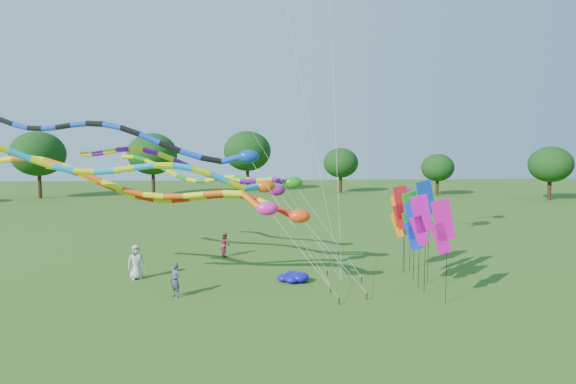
{
  "coord_description": "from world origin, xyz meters",
  "views": [
    {
      "loc": [
        -1.9,
        -19.4,
        7.09
      ],
      "look_at": [
        -0.19,
        4.31,
        4.8
      ],
      "focal_mm": 30.0,
      "sensor_mm": 36.0,
      "label": 1
    }
  ],
  "objects": [
    {
      "name": "tube_kite_orange",
      "position": [
        -6.29,
        3.6,
        5.09
      ],
      "size": [
        16.26,
        4.42,
        7.27
      ],
      "rotation": [
        0.0,
        0.0,
        -0.27
      ],
      "color": "black",
      "rests_on": "ground"
    },
    {
      "name": "banner_pole_violet",
      "position": [
        6.73,
        6.96,
        3.47
      ],
      "size": [
        1.16,
        0.17,
        4.73
      ],
      "rotation": [
        0.0,
        0.0,
        -0.08
      ],
      "color": "black",
      "rests_on": "ground"
    },
    {
      "name": "tree_ring",
      "position": [
        1.13,
        4.74,
        5.3
      ],
      "size": [
        112.79,
        118.04,
        9.31
      ],
      "color": "#382314",
      "rests_on": "ground"
    },
    {
      "name": "banner_pole_magenta_b",
      "position": [
        6.43,
        1.06,
        3.51
      ],
      "size": [
        1.16,
        0.1,
        4.77
      ],
      "rotation": [
        0.0,
        0.0,
        0.01
      ],
      "color": "black",
      "rests_on": "ground"
    },
    {
      "name": "ground",
      "position": [
        0.0,
        0.0,
        0.0
      ],
      "size": [
        160.0,
        160.0,
        0.0
      ],
      "primitive_type": "plane",
      "color": "#245115",
      "rests_on": "ground"
    },
    {
      "name": "tube_kite_green",
      "position": [
        -4.04,
        11.3,
        4.98
      ],
      "size": [
        13.09,
        4.8,
        7.05
      ],
      "rotation": [
        0.0,
        0.0,
        -0.34
      ],
      "color": "black",
      "rests_on": "ground"
    },
    {
      "name": "person_c",
      "position": [
        -3.75,
        11.18,
        0.78
      ],
      "size": [
        0.87,
        0.94,
        1.56
      ],
      "primitive_type": "imported",
      "rotation": [
        0.0,
        0.0,
        2.04
      ],
      "color": "#913442",
      "rests_on": "ground"
    },
    {
      "name": "tube_kite_blue",
      "position": [
        -7.5,
        5.7,
        7.36
      ],
      "size": [
        17.57,
        5.61,
        9.28
      ],
      "rotation": [
        0.0,
        0.0,
        -0.27
      ],
      "color": "black",
      "rests_on": "ground"
    },
    {
      "name": "banner_pole_orange",
      "position": [
        6.26,
        6.72,
        3.19
      ],
      "size": [
        1.16,
        0.25,
        4.45
      ],
      "rotation": [
        0.0,
        0.0,
        -0.15
      ],
      "color": "black",
      "rests_on": "ground"
    },
    {
      "name": "banner_pole_green",
      "position": [
        6.28,
        4.87,
        3.51
      ],
      "size": [
        1.13,
        0.43,
        4.77
      ],
      "rotation": [
        0.0,
        0.0,
        0.31
      ],
      "color": "black",
      "rests_on": "ground"
    },
    {
      "name": "tube_kite_cyan",
      "position": [
        -5.67,
        3.83,
        5.72
      ],
      "size": [
        15.21,
        4.13,
        7.84
      ],
      "rotation": [
        0.0,
        0.0,
        0.29
      ],
      "color": "black",
      "rests_on": "ground"
    },
    {
      "name": "banner_pole_magenta_a",
      "position": [
        6.07,
        2.78,
        3.55
      ],
      "size": [
        1.16,
        0.13,
        4.82
      ],
      "rotation": [
        0.0,
        0.0,
        -0.04
      ],
      "color": "black",
      "rests_on": "ground"
    },
    {
      "name": "tube_kite_purple",
      "position": [
        -4.25,
        6.66,
        5.83
      ],
      "size": [
        15.2,
        4.38,
        7.65
      ],
      "rotation": [
        0.0,
        0.0,
        -0.26
      ],
      "color": "black",
      "rests_on": "ground"
    },
    {
      "name": "banner_pole_blue_b",
      "position": [
        6.91,
        4.54,
        4.11
      ],
      "size": [
        1.16,
        0.22,
        5.38
      ],
      "rotation": [
        0.0,
        0.0,
        0.12
      ],
      "color": "black",
      "rests_on": "ground"
    },
    {
      "name": "person_b",
      "position": [
        -5.6,
        2.94,
        0.82
      ],
      "size": [
        0.71,
        0.68,
        1.63
      ],
      "primitive_type": "imported",
      "rotation": [
        0.0,
        0.0,
        -0.7
      ],
      "color": "#404559",
      "rests_on": "ground"
    },
    {
      "name": "blue_nylon_heap",
      "position": [
        -0.09,
        5.14,
        0.22
      ],
      "size": [
        1.44,
        1.56,
        0.5
      ],
      "color": "#100CA6",
      "rests_on": "ground"
    },
    {
      "name": "banner_pole_red",
      "position": [
        6.22,
        6.3,
        3.71
      ],
      "size": [
        1.16,
        0.29,
        4.97
      ],
      "rotation": [
        0.0,
        0.0,
        0.18
      ],
      "color": "black",
      "rests_on": "ground"
    },
    {
      "name": "tube_kite_red",
      "position": [
        -4.2,
        3.58,
        4.57
      ],
      "size": [
        14.91,
        2.75,
        6.8
      ],
      "rotation": [
        0.0,
        0.0,
        -0.21
      ],
      "color": "black",
      "rests_on": "ground"
    },
    {
      "name": "person_a",
      "position": [
        -8.16,
        6.22,
        0.93
      ],
      "size": [
        1.06,
        0.89,
        1.85
      ],
      "primitive_type": "imported",
      "rotation": [
        0.0,
        0.0,
        0.39
      ],
      "color": "beige",
      "rests_on": "ground"
    },
    {
      "name": "banner_pole_blue_a",
      "position": [
        6.08,
        3.69,
        3.11
      ],
      "size": [
        1.11,
        0.49,
        4.37
      ],
      "rotation": [
        0.0,
        0.0,
        -0.36
      ],
      "color": "black",
      "rests_on": "ground"
    }
  ]
}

